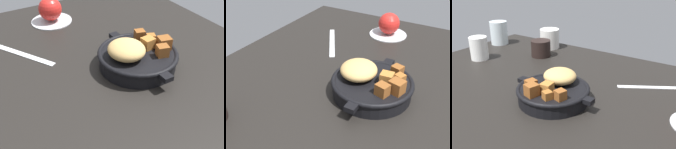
{
  "view_description": "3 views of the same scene",
  "coord_description": "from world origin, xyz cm",
  "views": [
    {
      "loc": [
        -41.49,
        29.69,
        40.22
      ],
      "look_at": [
        1.65,
        4.03,
        3.06
      ],
      "focal_mm": 44.91,
      "sensor_mm": 36.0,
      "label": 1
    },
    {
      "loc": [
        -45.61,
        -25.33,
        40.25
      ],
      "look_at": [
        4.47,
        3.66,
        3.15
      ],
      "focal_mm": 43.73,
      "sensor_mm": 36.0,
      "label": 2
    },
    {
      "loc": [
        41.64,
        -53.23,
        34.0
      ],
      "look_at": [
        5.25,
        -0.37,
        6.0
      ],
      "focal_mm": 40.15,
      "sensor_mm": 36.0,
      "label": 3
    }
  ],
  "objects": [
    {
      "name": "water_glass_tall",
      "position": [
        -48.29,
        23.98,
        5.26
      ],
      "size": [
        7.91,
        7.91,
        10.52
      ],
      "primitive_type": "cylinder",
      "color": "silver",
      "rests_on": "ground_plane"
    },
    {
      "name": "cast_iron_skillet",
      "position": [
        5.15,
        -5.09,
        3.03
      ],
      "size": [
        24.12,
        19.88,
        8.04
      ],
      "color": "black",
      "rests_on": "ground_plane"
    },
    {
      "name": "ground_plane",
      "position": [
        0.0,
        0.0,
        -1.2
      ],
      "size": [
        110.95,
        81.55,
        2.4
      ],
      "primitive_type": "cube",
      "color": "black"
    },
    {
      "name": "coffee_mug_dark",
      "position": [
        -21.01,
        21.27,
        3.29
      ],
      "size": [
        7.83,
        7.83,
        6.59
      ],
      "primitive_type": "cylinder",
      "color": "black",
      "rests_on": "ground_plane"
    },
    {
      "name": "ceramic_mug_white",
      "position": [
        -24.87,
        32.18,
        4.24
      ],
      "size": [
        8.37,
        8.37,
        8.49
      ],
      "primitive_type": "cylinder",
      "color": "silver",
      "rests_on": "ground_plane"
    },
    {
      "name": "butter_knife",
      "position": [
        24.99,
        17.82,
        0.18
      ],
      "size": [
        18.38,
        11.94,
        0.36
      ],
      "primitive_type": "cube",
      "rotation": [
        0.0,
        0.0,
        0.54
      ],
      "color": "silver",
      "rests_on": "ground_plane"
    },
    {
      "name": "white_creamer_pitcher",
      "position": [
        -38.65,
        4.94,
        4.45
      ],
      "size": [
        6.77,
        6.77,
        8.91
      ],
      "primitive_type": "cylinder",
      "color": "white",
      "rests_on": "ground_plane"
    }
  ]
}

